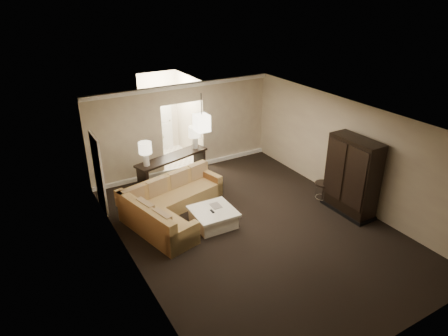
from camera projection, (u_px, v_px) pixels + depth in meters
ground at (254, 228)px, 9.91m from camera, size 8.00×8.00×0.00m
wall_back at (183, 128)px, 12.45m from camera, size 6.00×0.04×2.80m
wall_front at (401, 276)px, 6.19m from camera, size 6.00×0.04×2.80m
wall_left at (131, 211)px, 7.95m from camera, size 0.04×8.00×2.80m
wall_right at (348, 152)px, 10.69m from camera, size 0.04×8.00×2.80m
ceiling at (258, 120)px, 8.72m from camera, size 6.00×8.00×0.02m
crown_molding at (182, 86)px, 11.84m from camera, size 6.00×0.10×0.12m
baseboard at (185, 168)px, 12.98m from camera, size 6.00×0.10×0.12m
side_door at (99, 174)px, 10.30m from camera, size 0.05×0.90×2.10m
foyer at (166, 120)px, 13.54m from camera, size 1.44×2.02×2.80m
sectional_sofa at (170, 205)px, 10.27m from camera, size 3.00×2.80×0.86m
coffee_table at (213, 217)px, 9.96m from camera, size 1.08×1.08×0.44m
console_table at (173, 168)px, 11.85m from camera, size 2.40×1.12×0.90m
armoire at (352, 178)px, 10.21m from camera, size 0.61×1.43×2.06m
drink_table at (323, 188)px, 10.98m from camera, size 0.44×0.44×0.55m
table_lamp_left at (145, 150)px, 10.91m from camera, size 0.36×0.36×0.69m
table_lamp_right at (195, 134)px, 12.08m from camera, size 0.36×0.36×0.69m
pendant_light at (202, 123)px, 11.19m from camera, size 0.38×0.38×1.09m
person at (155, 128)px, 13.71m from camera, size 0.75×0.53×1.98m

